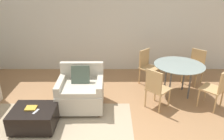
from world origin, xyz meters
TOP-DOWN VIEW (x-y plane):
  - wall_back at (0.00, 3.60)m, footprint 12.00×0.06m
  - area_rug at (-0.87, 0.79)m, footprint 2.88×1.55m
  - armchair at (-0.48, 1.48)m, footprint 0.95×0.90m
  - ottoman at (-1.25, 0.75)m, footprint 0.80×0.66m
  - book_stack at (-1.30, 0.76)m, footprint 0.20×0.17m
  - tv_remote_primary at (-1.17, 0.66)m, footprint 0.09×0.17m
  - dining_table at (1.73, 2.02)m, footprint 1.15×1.15m
  - dining_chair_near_left at (1.10, 1.39)m, footprint 0.59×0.59m
  - dining_chair_near_right at (2.36, 1.39)m, footprint 0.59×0.59m
  - dining_chair_far_left at (1.10, 2.65)m, footprint 0.59×0.59m
  - dining_chair_far_right at (2.36, 2.65)m, footprint 0.59×0.59m

SIDE VIEW (x-z plane):
  - area_rug at x=-0.87m, z-range 0.00..0.01m
  - ottoman at x=-1.25m, z-range 0.02..0.41m
  - armchair at x=-0.48m, z-range -0.09..0.82m
  - tv_remote_primary at x=-1.17m, z-range 0.39..0.40m
  - book_stack at x=-1.30m, z-range 0.39..0.42m
  - dining_chair_near_left at x=1.10m, z-range 0.07..0.97m
  - dining_chair_near_right at x=2.36m, z-range 0.07..0.97m
  - dining_chair_far_left at x=1.10m, z-range 0.07..0.97m
  - dining_chair_far_right at x=2.36m, z-range 0.07..0.97m
  - dining_table at x=1.73m, z-range 0.30..1.06m
  - wall_back at x=0.00m, z-range 0.00..2.75m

